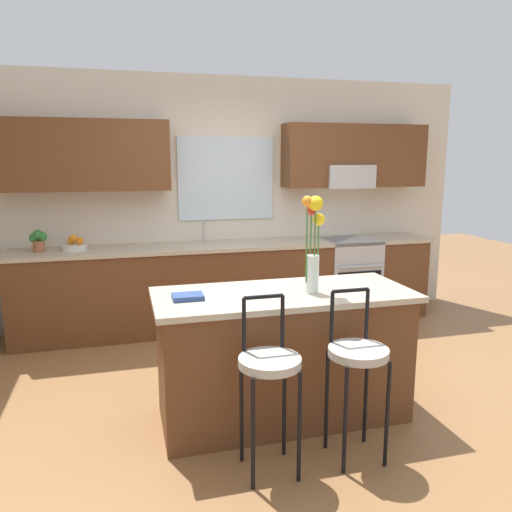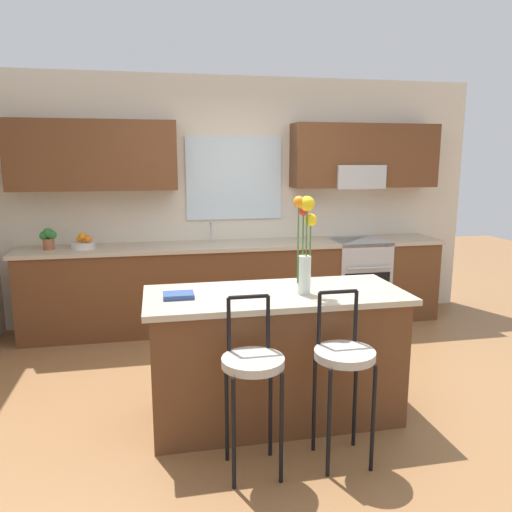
% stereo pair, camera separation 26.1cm
% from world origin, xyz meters
% --- Properties ---
extents(ground_plane, '(14.00, 14.00, 0.00)m').
position_xyz_m(ground_plane, '(0.00, 0.00, 0.00)').
color(ground_plane, olive).
extents(back_wall_assembly, '(5.60, 0.50, 2.70)m').
position_xyz_m(back_wall_assembly, '(0.03, 1.99, 1.51)').
color(back_wall_assembly, beige).
rests_on(back_wall_assembly, ground).
extents(counter_run, '(4.56, 0.64, 0.92)m').
position_xyz_m(counter_run, '(-0.00, 1.70, 0.47)').
color(counter_run, brown).
rests_on(counter_run, ground).
extents(sink_faucet, '(0.02, 0.13, 0.23)m').
position_xyz_m(sink_faucet, '(-0.28, 1.84, 1.06)').
color(sink_faucet, '#B7BABC').
rests_on(sink_faucet, counter_run).
extents(oven_range, '(0.60, 0.64, 0.92)m').
position_xyz_m(oven_range, '(1.36, 1.68, 0.46)').
color(oven_range, '#B7BABC').
rests_on(oven_range, ground).
extents(kitchen_island, '(1.78, 0.75, 0.92)m').
position_xyz_m(kitchen_island, '(-0.09, -0.34, 0.46)').
color(kitchen_island, brown).
rests_on(kitchen_island, ground).
extents(bar_stool_near, '(0.36, 0.36, 1.04)m').
position_xyz_m(bar_stool_near, '(-0.36, -0.93, 0.64)').
color(bar_stool_near, black).
rests_on(bar_stool_near, ground).
extents(bar_stool_middle, '(0.36, 0.36, 1.04)m').
position_xyz_m(bar_stool_middle, '(0.19, -0.93, 0.64)').
color(bar_stool_middle, black).
rests_on(bar_stool_middle, ground).
extents(flower_vase, '(0.17, 0.15, 0.66)m').
position_xyz_m(flower_vase, '(0.09, -0.42, 1.28)').
color(flower_vase, silver).
rests_on(flower_vase, kitchen_island).
extents(cookbook, '(0.20, 0.15, 0.03)m').
position_xyz_m(cookbook, '(-0.74, -0.35, 0.94)').
color(cookbook, navy).
rests_on(cookbook, kitchen_island).
extents(fruit_bowl_oranges, '(0.24, 0.24, 0.16)m').
position_xyz_m(fruit_bowl_oranges, '(-1.61, 1.70, 0.97)').
color(fruit_bowl_oranges, silver).
rests_on(fruit_bowl_oranges, counter_run).
extents(potted_plant_small, '(0.17, 0.11, 0.22)m').
position_xyz_m(potted_plant_small, '(-1.94, 1.70, 1.04)').
color(potted_plant_small, '#9E5B3D').
rests_on(potted_plant_small, counter_run).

